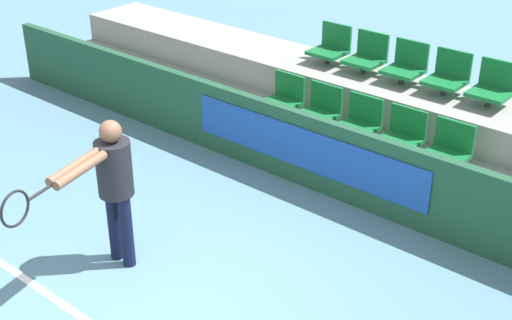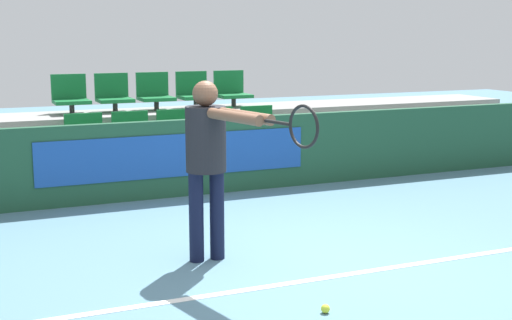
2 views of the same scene
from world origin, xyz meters
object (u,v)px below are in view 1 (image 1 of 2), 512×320
object	(u,v)px
stadium_chair_5	(331,46)
tennis_player	(110,180)
stadium_chair_4	(448,149)
stadium_chair_7	(406,65)
stadium_chair_8	(448,75)
stadium_chair_0	(284,97)
stadium_chair_6	(367,55)
stadium_chair_1	(320,109)
stadium_chair_2	(360,121)
stadium_chair_3	(402,134)
stadium_chair_9	(493,87)

from	to	relation	value
stadium_chair_5	tennis_player	world-z (taller)	tennis_player
stadium_chair_4	stadium_chair_7	world-z (taller)	stadium_chair_7
stadium_chair_4	stadium_chair_8	size ratio (longest dim) A/B	1.00
stadium_chair_0	stadium_chair_6	bearing A→B (deg)	60.71
stadium_chair_1	stadium_chair_2	xyz separation A→B (m)	(0.60, 0.00, 0.00)
stadium_chair_0	stadium_chair_3	size ratio (longest dim) A/B	1.00
stadium_chair_2	stadium_chair_8	world-z (taller)	stadium_chair_8
stadium_chair_0	stadium_chair_9	xyz separation A→B (m)	(2.42, 1.08, 0.44)
stadium_chair_4	stadium_chair_3	bearing A→B (deg)	180.00
stadium_chair_4	stadium_chair_5	world-z (taller)	stadium_chair_5
stadium_chair_0	stadium_chair_9	size ratio (longest dim) A/B	1.00
stadium_chair_7	stadium_chair_1	bearing A→B (deg)	-119.29
stadium_chair_6	stadium_chair_4	bearing A→B (deg)	-30.72
tennis_player	stadium_chair_9	bearing A→B (deg)	52.79
stadium_chair_0	stadium_chair_4	distance (m)	2.42
stadium_chair_4	stadium_chair_5	distance (m)	2.69
stadium_chair_0	stadium_chair_8	size ratio (longest dim) A/B	1.00
stadium_chair_4	stadium_chair_9	size ratio (longest dim) A/B	1.00
stadium_chair_0	stadium_chair_4	xyz separation A→B (m)	(2.42, 0.00, 0.00)
stadium_chair_0	stadium_chair_3	xyz separation A→B (m)	(1.81, 0.00, 0.00)
stadium_chair_4	stadium_chair_0	bearing A→B (deg)	180.00
stadium_chair_5	stadium_chair_6	distance (m)	0.60
stadium_chair_2	stadium_chair_7	world-z (taller)	stadium_chair_7
stadium_chair_0	stadium_chair_2	xyz separation A→B (m)	(1.21, 0.00, 0.00)
stadium_chair_9	stadium_chair_0	bearing A→B (deg)	-155.98
stadium_chair_1	stadium_chair_9	world-z (taller)	stadium_chair_9
stadium_chair_1	stadium_chair_2	bearing A→B (deg)	0.00
stadium_chair_8	stadium_chair_3	bearing A→B (deg)	-90.00
stadium_chair_0	stadium_chair_1	bearing A→B (deg)	0.00
stadium_chair_7	tennis_player	xyz separation A→B (m)	(-0.73, -4.43, -0.12)
stadium_chair_2	stadium_chair_7	size ratio (longest dim) A/B	1.00
stadium_chair_8	stadium_chair_2	bearing A→B (deg)	-119.29
stadium_chair_6	stadium_chair_8	size ratio (longest dim) A/B	1.00
stadium_chair_1	stadium_chair_7	bearing A→B (deg)	60.71
stadium_chair_1	stadium_chair_5	size ratio (longest dim) A/B	1.00
stadium_chair_7	stadium_chair_9	world-z (taller)	same
stadium_chair_3	tennis_player	world-z (taller)	tennis_player
stadium_chair_2	tennis_player	distance (m)	3.44
stadium_chair_9	stadium_chair_2	bearing A→B (deg)	-138.29
stadium_chair_8	stadium_chair_9	size ratio (longest dim) A/B	1.00
stadium_chair_7	stadium_chair_9	bearing A→B (deg)	0.00
stadium_chair_9	tennis_player	world-z (taller)	tennis_player
stadium_chair_1	stadium_chair_3	world-z (taller)	same
stadium_chair_5	stadium_chair_7	xyz separation A→B (m)	(1.21, 0.00, 0.00)
stadium_chair_3	stadium_chair_9	size ratio (longest dim) A/B	1.00
stadium_chair_2	stadium_chair_5	world-z (taller)	stadium_chair_5
stadium_chair_3	stadium_chair_9	world-z (taller)	stadium_chair_9
stadium_chair_5	stadium_chair_6	size ratio (longest dim) A/B	1.00
stadium_chair_9	tennis_player	xyz separation A→B (m)	(-1.94, -4.43, -0.12)
stadium_chair_4	stadium_chair_6	size ratio (longest dim) A/B	1.00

